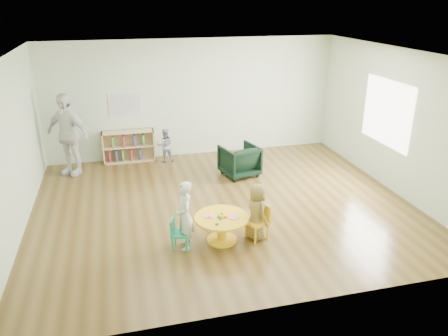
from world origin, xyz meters
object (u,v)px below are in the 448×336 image
object	(u,v)px
kid_chair_left	(178,232)
adult_caretaker	(68,134)
bookshelf	(128,146)
toddler	(165,145)
child_right	(256,212)
child_left	(185,216)
kid_chair_right	(259,220)
armchair	(239,160)
activity_table	(222,224)

from	to	relation	value
kid_chair_left	adult_caretaker	world-z (taller)	adult_caretaker
kid_chair_left	bookshelf	bearing A→B (deg)	-152.58
toddler	child_right	bearing A→B (deg)	104.03
child_right	bookshelf	bearing A→B (deg)	7.56
child_left	toddler	size ratio (longest dim) A/B	1.37
child_right	kid_chair_right	bearing A→B (deg)	-112.05
child_left	child_right	world-z (taller)	child_left
kid_chair_right	toddler	xyz separation A→B (m)	(-1.04, 3.90, 0.09)
bookshelf	armchair	bearing A→B (deg)	-33.00
kid_chair_left	armchair	distance (m)	3.18
kid_chair_left	kid_chair_right	world-z (taller)	kid_chair_right
child_left	adult_caretaker	world-z (taller)	adult_caretaker
kid_chair_left	kid_chair_right	xyz separation A→B (m)	(1.32, -0.00, 0.04)
activity_table	adult_caretaker	size ratio (longest dim) A/B	0.48
bookshelf	armchair	distance (m)	2.77
activity_table	toddler	xyz separation A→B (m)	(-0.42, 3.85, 0.10)
activity_table	adult_caretaker	bearing A→B (deg)	125.02
adult_caretaker	kid_chair_left	bearing A→B (deg)	-27.81
bookshelf	adult_caretaker	size ratio (longest dim) A/B	0.66
toddler	adult_caretaker	bearing A→B (deg)	5.89
kid_chair_left	bookshelf	world-z (taller)	bookshelf
kid_chair_left	child_left	xyz separation A→B (m)	(0.11, -0.00, 0.28)
activity_table	child_left	world-z (taller)	child_left
child_right	adult_caretaker	size ratio (longest dim) A/B	0.52
child_right	toddler	bearing A→B (deg)	-2.06
kid_chair_left	bookshelf	xyz separation A→B (m)	(-0.56, 4.16, 0.09)
activity_table	child_right	distance (m)	0.59
kid_chair_left	toddler	xyz separation A→B (m)	(0.29, 3.89, 0.13)
toddler	adult_caretaker	xyz separation A→B (m)	(-2.12, -0.23, 0.50)
kid_chair_right	armchair	world-z (taller)	armchair
armchair	child_left	bearing A→B (deg)	43.40
kid_chair_right	toddler	size ratio (longest dim) A/B	0.73
kid_chair_right	adult_caretaker	world-z (taller)	adult_caretaker
bookshelf	child_left	world-z (taller)	child_left
kid_chair_left	adult_caretaker	size ratio (longest dim) A/B	0.29
bookshelf	toddler	world-z (taller)	toddler
child_right	toddler	xyz separation A→B (m)	(-0.99, 3.89, -0.07)
kid_chair_left	child_right	xyz separation A→B (m)	(1.28, 0.00, 0.20)
kid_chair_left	kid_chair_right	bearing A→B (deg)	109.62
bookshelf	toddler	bearing A→B (deg)	-17.34
kid_chair_left	adult_caretaker	bearing A→B (deg)	-133.78
child_right	armchair	bearing A→B (deg)	-26.59
child_left	child_right	xyz separation A→B (m)	(1.16, 0.00, -0.08)
activity_table	kid_chair_right	xyz separation A→B (m)	(0.61, -0.04, 0.02)
kid_chair_right	activity_table	bearing A→B (deg)	65.84
child_left	toddler	world-z (taller)	child_left
bookshelf	child_right	xyz separation A→B (m)	(1.84, -4.16, 0.11)
armchair	bookshelf	bearing A→B (deg)	-47.84
bookshelf	child_left	bearing A→B (deg)	-80.74
kid_chair_right	child_right	bearing A→B (deg)	64.12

